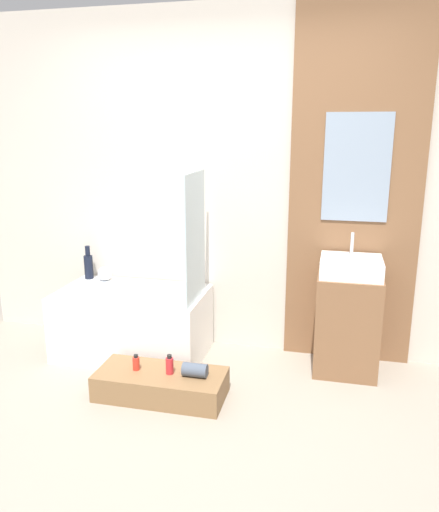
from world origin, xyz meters
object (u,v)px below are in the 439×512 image
at_px(bathtub, 133,323).
at_px(sink, 351,267).
at_px(bottle_soap_primary, 136,363).
at_px(vase_round_light, 105,274).
at_px(vase_tall_dark, 89,265).
at_px(wooden_step_bench, 161,384).
at_px(bottle_soap_secondary, 170,365).

relative_size(bathtub, sink, 2.67).
distance_m(bathtub, sink, 1.70).
height_order(sink, bottle_soap_primary, sink).
distance_m(sink, vase_round_light, 1.95).
bearing_deg(sink, vase_round_light, 176.48).
distance_m(vase_round_light, bottle_soap_primary, 1.04).
xyz_separation_m(sink, bottle_soap_primary, (-1.35, -0.66, -0.57)).
bearing_deg(vase_tall_dark, sink, -3.86).
bearing_deg(vase_tall_dark, wooden_step_bench, -41.65).
bearing_deg(vase_tall_dark, bottle_soap_secondary, -39.73).
relative_size(sink, vase_round_light, 3.67).
xyz_separation_m(bathtub, sink, (1.61, 0.10, 0.53)).
distance_m(bathtub, vase_round_light, 0.50).
distance_m(sink, bottle_soap_secondary, 1.42).
bearing_deg(vase_tall_dark, vase_round_light, -8.10).
bearing_deg(wooden_step_bench, bottle_soap_secondary, -0.00).
bearing_deg(vase_tall_dark, bottle_soap_primary, -47.58).
height_order(bathtub, wooden_step_bench, bathtub).
height_order(sink, bottle_soap_secondary, sink).
relative_size(bathtub, bottle_soap_primary, 10.55).
bearing_deg(wooden_step_bench, bathtub, 127.21).
height_order(sink, vase_tall_dark, sink).
height_order(bathtub, bottle_soap_secondary, bathtub).
bearing_deg(bathtub, vase_round_light, 146.02).
bearing_deg(bottle_soap_primary, wooden_step_bench, 0.00).
xyz_separation_m(wooden_step_bench, vase_round_light, (-0.75, 0.78, 0.48)).
xyz_separation_m(bottle_soap_primary, bottle_soap_secondary, (0.23, -0.00, 0.01)).
bearing_deg(sink, bathtub, -176.47).
bearing_deg(bottle_soap_secondary, vase_round_light, 136.19).
bearing_deg(wooden_step_bench, sink, 29.29).
bearing_deg(bottle_soap_secondary, sink, 30.66).
relative_size(bathtub, bottle_soap_secondary, 8.50).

